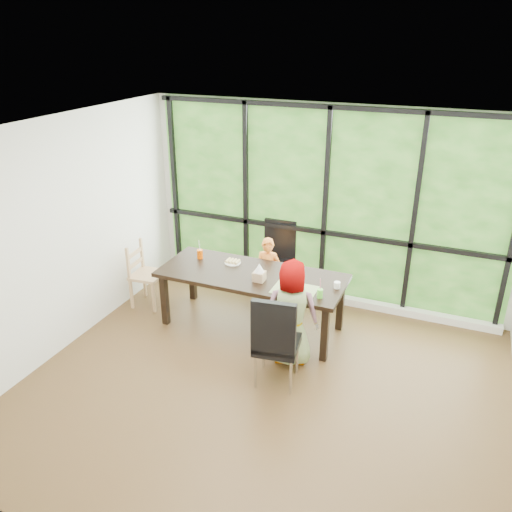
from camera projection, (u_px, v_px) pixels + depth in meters
name	position (u px, v px, depth m)	size (l,w,h in m)	color
ground	(263.00, 387.00, 5.54)	(5.00, 5.00, 0.00)	black
back_wall	(326.00, 206.00, 6.89)	(5.00, 5.00, 0.00)	silver
foliage_backdrop	(326.00, 207.00, 6.87)	(4.80, 0.02, 2.65)	#204815
window_mullions	(325.00, 208.00, 6.84)	(4.80, 0.06, 2.65)	black
window_sill	(319.00, 295.00, 7.34)	(4.80, 0.12, 0.10)	silver
dining_table	(252.00, 300.00, 6.53)	(2.32, 0.93, 0.75)	black
chair_window_leather	(277.00, 260.00, 7.25)	(0.46, 0.46, 1.08)	black
chair_interior_leather	(277.00, 338.00, 5.43)	(0.46, 0.46, 1.08)	black
chair_end_beech	(148.00, 275.00, 7.03)	(0.42, 0.40, 0.90)	tan
child_toddler	(268.00, 274.00, 6.95)	(0.37, 0.24, 1.00)	orange
child_older	(290.00, 313.00, 5.74)	(0.62, 0.40, 1.26)	slate
placemat	(294.00, 290.00, 5.98)	(0.50, 0.37, 0.01)	tan
plate_far	(233.00, 263.00, 6.66)	(0.21, 0.21, 0.01)	white
plate_near	(292.00, 290.00, 5.98)	(0.25, 0.25, 0.02)	white
orange_cup	(200.00, 254.00, 6.78)	(0.08, 0.08, 0.12)	#E35100
green_cup	(320.00, 293.00, 5.79)	(0.07, 0.07, 0.11)	#64DA40
white_mug	(337.00, 285.00, 6.01)	(0.08, 0.08, 0.08)	white
tissue_box	(259.00, 276.00, 6.18)	(0.14, 0.14, 0.12)	tan
crepe_rolls_far	(233.00, 261.00, 6.65)	(0.20, 0.12, 0.04)	tan
crepe_rolls_near	(292.00, 288.00, 5.97)	(0.10, 0.12, 0.04)	tan
straw_white	(200.00, 247.00, 6.74)	(0.01, 0.01, 0.20)	white
straw_pink	(320.00, 286.00, 5.75)	(0.01, 0.01, 0.20)	pink
tissue	(259.00, 268.00, 6.14)	(0.12, 0.12, 0.11)	white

